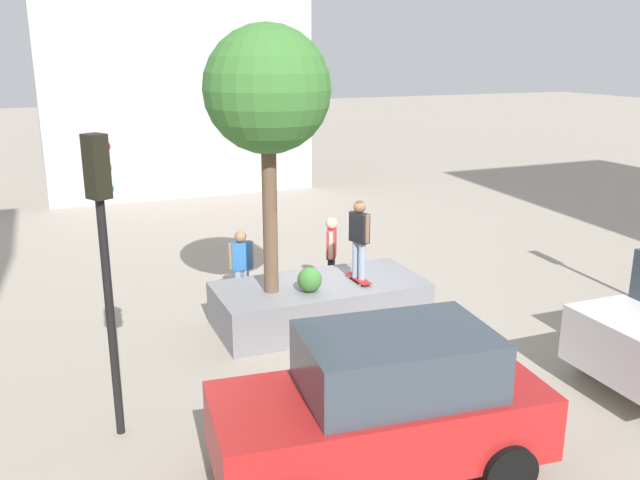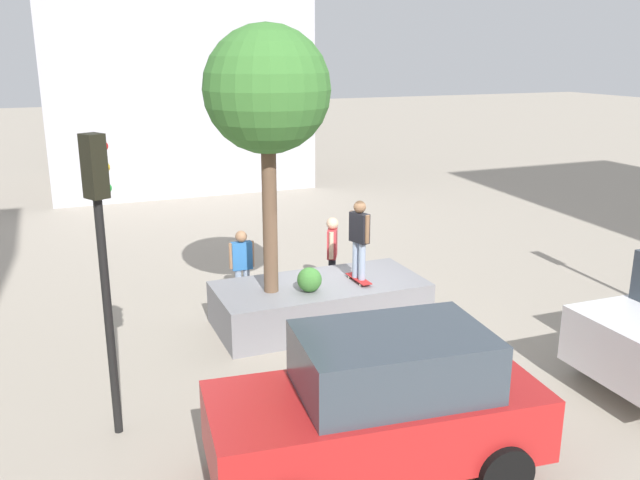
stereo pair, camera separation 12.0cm
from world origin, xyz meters
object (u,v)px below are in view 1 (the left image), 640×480
Objects in this scene: plaza_tree at (267,92)px; skateboard at (359,279)px; skateboarder at (359,234)px; traffic_light_corner at (104,236)px; bystander_watching at (331,249)px; passerby_with_bag at (241,262)px; planter_ledge at (320,303)px; sedan_parked at (384,405)px.

plaza_tree is 6.20× the size of skateboard.
skateboarder reaches higher than skateboard.
plaza_tree is 1.15× the size of traffic_light_corner.
bystander_watching reaches higher than passerby_with_bag.
skateboard is 0.49× the size of passerby_with_bag.
skateboarder is at bearing -154.33° from traffic_light_corner.
traffic_light_corner is at bearing 25.67° from skateboard.
planter_ledge is 5.14m from sedan_parked.
sedan_parked is at bearing 142.45° from traffic_light_corner.
skateboard is 0.94m from skateboarder.
sedan_parked is (1.95, 4.75, 0.09)m from skateboard.
skateboard is 5.14m from sedan_parked.
traffic_light_corner is 6.98m from bystander_watching.
traffic_light_corner reaches higher than skateboard.
skateboard is at bearing 134.49° from passerby_with_bag.
skateboarder is 0.36× the size of sedan_parked.
traffic_light_corner is 5.70m from passerby_with_bag.
skateboard is (-1.80, 0.15, -3.73)m from plaza_tree.
traffic_light_corner reaches higher than planter_ledge.
planter_ledge is at bearing -16.06° from skateboarder.
plaza_tree is at bearing -91.69° from sedan_parked.
skateboarder is 2.85m from passerby_with_bag.
skateboarder reaches higher than bystander_watching.
plaza_tree is 3.33m from skateboarder.
skateboard is at bearing 163.94° from planter_ledge.
bystander_watching is at bearing 177.17° from passerby_with_bag.
bystander_watching is at bearing -140.25° from plaza_tree.
plaza_tree is at bearing -141.36° from traffic_light_corner.
plaza_tree reaches higher than planter_ledge.
bystander_watching is (-0.20, -1.82, -0.84)m from skateboarder.
sedan_parked is (1.19, 4.97, 0.58)m from planter_ledge.
traffic_light_corner reaches higher than skateboarder.
passerby_with_bag is at bearing -87.16° from plaza_tree.
planter_ledge is 5.21× the size of skateboard.
sedan_parked is at bearing 67.72° from skateboard.
sedan_parked is at bearing 76.49° from planter_ledge.
bystander_watching is (-2.00, -1.67, -3.63)m from plaza_tree.
skateboard is at bearing 175.12° from plaza_tree.
planter_ledge is 1.96m from bystander_watching.
skateboard is 5.92m from traffic_light_corner.
skateboard reaches higher than planter_ledge.
skateboarder is at bearing 163.94° from planter_ledge.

